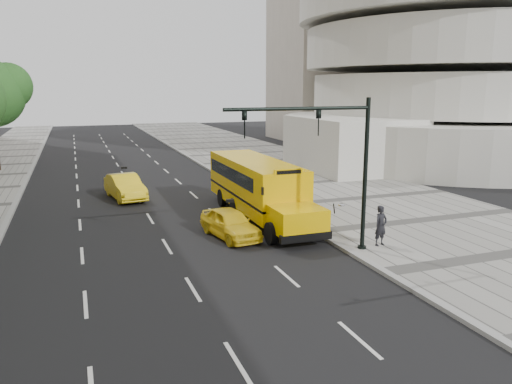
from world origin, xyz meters
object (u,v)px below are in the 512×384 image
object	(u,v)px
traffic_signal	(335,157)
taxi_near	(230,223)
school_bus	(257,184)
taxi_far	(125,187)
pedestrian	(381,226)

from	to	relation	value
traffic_signal	taxi_near	bearing A→B (deg)	129.52
school_bus	traffic_signal	xyz separation A→B (m)	(0.69, -7.13, 2.33)
school_bus	taxi_near	world-z (taller)	school_bus
taxi_near	taxi_far	world-z (taller)	taxi_far
traffic_signal	school_bus	bearing A→B (deg)	95.54
school_bus	pedestrian	xyz separation A→B (m)	(3.05, -7.04, -0.75)
taxi_near	traffic_signal	world-z (taller)	traffic_signal
school_bus	taxi_near	bearing A→B (deg)	-127.45
taxi_near	school_bus	bearing A→B (deg)	42.25
taxi_near	pedestrian	bearing A→B (deg)	-44.58
taxi_far	pedestrian	bearing A→B (deg)	-65.41
school_bus	traffic_signal	bearing A→B (deg)	-84.46
school_bus	pedestrian	size ratio (longest dim) A/B	6.66
traffic_signal	pedestrian	bearing A→B (deg)	2.15
taxi_near	taxi_far	xyz separation A→B (m)	(-3.72, 10.01, 0.09)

